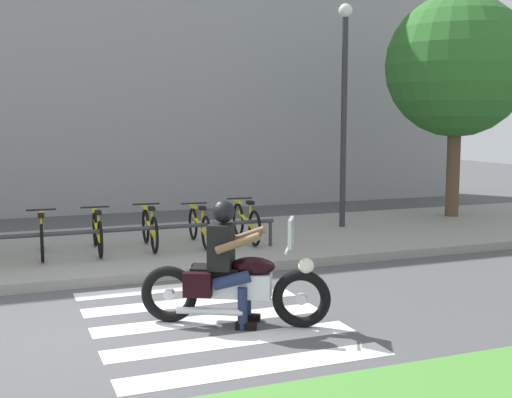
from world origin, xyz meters
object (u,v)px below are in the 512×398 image
object	(u,v)px
bicycle_3	(42,236)
street_lamp	(344,98)
motorcycle	(235,285)
bicycle_4	(97,232)
rider	(228,253)
bicycle_6	(199,226)
tree_near_rack	(457,66)
bicycle_5	(150,229)
bicycle_7	(246,222)
bike_rack	(73,234)

from	to	relation	value
bicycle_3	street_lamp	size ratio (longest dim) A/B	0.35
motorcycle	bicycle_4	xyz separation A→B (m)	(-0.99, 4.08, 0.02)
rider	bicycle_4	bearing A→B (deg)	102.91
bicycle_6	tree_near_rack	bearing A→B (deg)	10.90
bicycle_3	tree_near_rack	bearing A→B (deg)	7.76
bicycle_5	bicycle_7	world-z (taller)	bicycle_7
street_lamp	bicycle_5	bearing A→B (deg)	-168.79
bicycle_6	bicycle_7	xyz separation A→B (m)	(0.89, -0.00, 0.02)
motorcycle	bicycle_4	world-z (taller)	motorcycle
bicycle_4	bicycle_7	distance (m)	2.66
bicycle_6	bike_rack	bearing A→B (deg)	-165.94
bicycle_5	bike_rack	world-z (taller)	bicycle_5
bike_rack	tree_near_rack	size ratio (longest dim) A/B	1.32
motorcycle	bicycle_7	bearing A→B (deg)	67.79
bicycle_3	bicycle_5	size ratio (longest dim) A/B	1.04
bicycle_3	bicycle_5	bearing A→B (deg)	-0.02
bicycle_5	street_lamp	bearing A→B (deg)	11.21
motorcycle	bicycle_7	world-z (taller)	motorcycle
bicycle_6	rider	bearing A→B (deg)	-101.81
bicycle_7	street_lamp	world-z (taller)	street_lamp
rider	bicycle_6	xyz separation A→B (m)	(0.85, 4.04, -0.36)
bicycle_3	bicycle_5	xyz separation A→B (m)	(1.77, -0.00, 0.01)
bicycle_3	bicycle_4	world-z (taller)	same
rider	bicycle_3	distance (m)	4.45
rider	bike_rack	size ratio (longest dim) A/B	0.21
bicycle_4	bicycle_5	world-z (taller)	bicycle_5
motorcycle	bicycle_5	size ratio (longest dim) A/B	1.27
rider	tree_near_rack	size ratio (longest dim) A/B	0.28
bicycle_7	bicycle_4	bearing A→B (deg)	179.98
bicycle_6	bicycle_7	world-z (taller)	bicycle_7
rider	bicycle_4	distance (m)	4.16
bicycle_4	bicycle_5	xyz separation A→B (m)	(0.89, -0.00, 0.01)
motorcycle	street_lamp	bearing A→B (deg)	50.08
bicycle_3	bicycle_6	size ratio (longest dim) A/B	1.01
bike_rack	bicycle_7	bearing A→B (deg)	10.12
motorcycle	rider	xyz separation A→B (m)	(-0.07, 0.04, 0.37)
rider	bike_rack	bearing A→B (deg)	111.45
motorcycle	rider	distance (m)	0.38
motorcycle	street_lamp	xyz separation A→B (m)	(4.12, 4.92, 2.33)
rider	tree_near_rack	xyz separation A→B (m)	(7.26, 5.28, 2.71)
motorcycle	bicycle_3	world-z (taller)	motorcycle
bicycle_4	bicycle_6	xyz separation A→B (m)	(1.77, 0.00, -0.01)
motorcycle	street_lamp	distance (m)	6.83
tree_near_rack	bike_rack	bearing A→B (deg)	-168.28
motorcycle	bicycle_5	world-z (taller)	motorcycle
motorcycle	bike_rack	world-z (taller)	motorcycle
bicycle_4	bicycle_6	bearing A→B (deg)	0.01
bicycle_7	bike_rack	world-z (taller)	bicycle_7
bicycle_3	bicycle_4	xyz separation A→B (m)	(0.89, 0.00, -0.00)
bicycle_4	street_lamp	xyz separation A→B (m)	(5.11, 0.84, 2.31)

